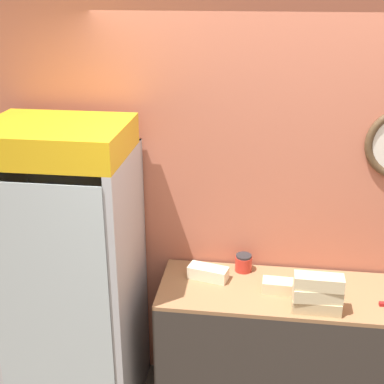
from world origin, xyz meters
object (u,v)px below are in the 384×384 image
sandwich_stack_top (319,282)px  sandwich_flat_left (208,273)px  sandwich_stack_bottom (316,306)px  sandwich_stack_middle (318,294)px  condiment_jar (244,263)px  sandwich_flat_right (287,287)px  beverage_cooler (72,257)px

sandwich_stack_top → sandwich_flat_left: bearing=156.8°
sandwich_stack_bottom → sandwich_stack_middle: (0.00, 0.00, 0.08)m
sandwich_stack_bottom → sandwich_stack_top: sandwich_stack_top is taller
sandwich_stack_top → sandwich_flat_left: 0.72m
sandwich_stack_bottom → sandwich_stack_top: 0.15m
condiment_jar → sandwich_flat_right: bearing=-39.1°
sandwich_stack_bottom → sandwich_flat_right: size_ratio=0.92×
sandwich_stack_top → sandwich_flat_left: (-0.64, 0.28, -0.15)m
condiment_jar → sandwich_stack_middle: bearing=-43.3°
sandwich_stack_top → sandwich_stack_bottom: bearing=0.0°
sandwich_stack_top → beverage_cooler: bearing=173.1°
beverage_cooler → sandwich_stack_top: beverage_cooler is taller
sandwich_stack_middle → sandwich_flat_left: size_ratio=1.05×
sandwich_stack_middle → sandwich_flat_left: sandwich_stack_middle is taller
beverage_cooler → sandwich_stack_bottom: (1.49, -0.18, -0.10)m
sandwich_flat_left → condiment_jar: condiment_jar is taller
sandwich_stack_bottom → sandwich_stack_middle: size_ratio=0.99×
sandwich_stack_middle → condiment_jar: 0.59m
sandwich_stack_bottom → condiment_jar: 0.59m
sandwich_flat_right → sandwich_stack_bottom: bearing=-49.3°
sandwich_stack_bottom → sandwich_flat_right: sandwich_stack_bottom is taller
sandwich_flat_left → condiment_jar: 0.25m
sandwich_stack_bottom → beverage_cooler: bearing=173.1°
sandwich_flat_right → sandwich_flat_left: bearing=169.2°
beverage_cooler → condiment_jar: bearing=12.1°
sandwich_stack_bottom → condiment_jar: bearing=136.7°
sandwich_flat_left → condiment_jar: size_ratio=2.36×
beverage_cooler → sandwich_stack_top: bearing=-6.9°
beverage_cooler → sandwich_stack_bottom: size_ratio=7.04×
condiment_jar → sandwich_flat_left: bearing=-149.3°
beverage_cooler → sandwich_flat_left: 0.85m
sandwich_stack_bottom → sandwich_stack_top: size_ratio=1.00×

